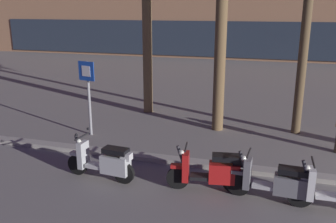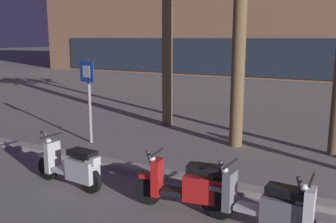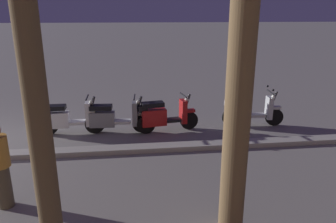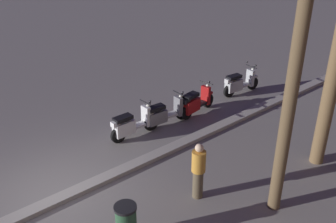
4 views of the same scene
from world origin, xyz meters
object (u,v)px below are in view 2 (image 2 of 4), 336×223
(scooter_silver_mid_front, at_px, (73,166))
(scooter_red_mid_centre, at_px, (189,186))
(scooter_grey_tail_end, at_px, (266,205))
(palm_tree_near_sign, at_px, (167,5))
(crossing_sign, at_px, (89,92))

(scooter_silver_mid_front, relative_size, scooter_red_mid_centre, 1.02)
(scooter_silver_mid_front, bearing_deg, scooter_grey_tail_end, 1.68)
(palm_tree_near_sign, bearing_deg, scooter_grey_tail_end, -49.57)
(scooter_red_mid_centre, xyz_separation_m, scooter_grey_tail_end, (1.38, -0.08, -0.02))
(scooter_silver_mid_front, xyz_separation_m, scooter_red_mid_centre, (2.54, 0.19, 0.01))
(palm_tree_near_sign, bearing_deg, crossing_sign, -105.68)
(crossing_sign, bearing_deg, scooter_red_mid_centre, -30.46)
(scooter_grey_tail_end, xyz_separation_m, crossing_sign, (-5.84, 2.70, 1.06))
(scooter_red_mid_centre, distance_m, palm_tree_near_sign, 7.70)
(scooter_grey_tail_end, bearing_deg, scooter_red_mid_centre, 176.72)
(scooter_grey_tail_end, height_order, crossing_sign, crossing_sign)
(scooter_red_mid_centre, bearing_deg, palm_tree_near_sign, 121.92)
(scooter_grey_tail_end, bearing_deg, scooter_silver_mid_front, -178.32)
(scooter_grey_tail_end, bearing_deg, palm_tree_near_sign, 130.43)
(crossing_sign, xyz_separation_m, palm_tree_near_sign, (0.88, 3.13, 2.62))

